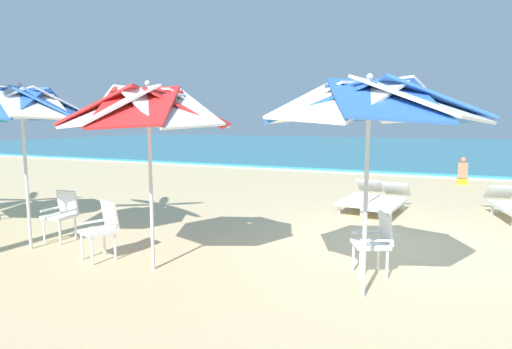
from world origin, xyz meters
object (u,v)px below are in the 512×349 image
Objects in this scene: beach_umbrella_2 at (21,106)px; sun_lounger_2 at (361,197)px; plastic_chair_0 at (375,240)px; beach_umbrella_1 at (148,109)px; beach_umbrella_0 at (369,103)px; sun_lounger_1 at (388,201)px; beachgoer_seated at (462,175)px; plastic_chair_2 at (62,212)px; plastic_chair_1 at (102,227)px.

sun_lounger_2 is (4.36, 5.45, -2.04)m from beach_umbrella_2.
beach_umbrella_1 reaches higher than plastic_chair_0.
beach_umbrella_0 is at bearing 2.67° from beach_umbrella_2.
beachgoer_seated is at bearing 73.10° from sun_lounger_1.
beach_umbrella_0 is at bearing 4.47° from beach_umbrella_1.
beach_umbrella_1 is at bearing 0.55° from beach_umbrella_2.
beach_umbrella_1 reaches higher than beach_umbrella_0.
plastic_chair_2 is 0.39× the size of sun_lounger_1.
beach_umbrella_1 reaches higher than plastic_chair_2.
sun_lounger_2 is at bearing 51.37° from beach_umbrella_2.
beach_umbrella_2 reaches higher than plastic_chair_0.
beach_umbrella_0 reaches higher than plastic_chair_0.
beach_umbrella_0 is 1.18× the size of sun_lounger_1.
beach_umbrella_0 is 3.01× the size of plastic_chair_2.
beach_umbrella_1 reaches higher than sun_lounger_1.
plastic_chair_0 is at bearing 4.60° from plastic_chair_2.
sun_lounger_1 and sun_lounger_2 have the same top height.
beach_umbrella_2 is 7.27m from sun_lounger_2.
beach_umbrella_1 is 2.43m from beach_umbrella_2.
beach_umbrella_2 is 1.23× the size of sun_lounger_2.
beachgoer_seated is (1.43, 10.62, -1.98)m from beach_umbrella_0.
plastic_chair_2 is at bearing 84.39° from beach_umbrella_2.
beach_umbrella_1 reaches higher than sun_lounger_2.
beach_umbrella_1 is at bearing -4.12° from plastic_chair_1.
plastic_chair_0 is at bearing -77.65° from sun_lounger_2.
beach_umbrella_0 is 1.94m from plastic_chair_0.
sun_lounger_1 is 0.70m from sun_lounger_2.
sun_lounger_2 is at bearing 158.44° from sun_lounger_1.
beach_umbrella_1 is 0.98× the size of beach_umbrella_2.
sun_lounger_1 is (4.95, 4.59, -0.22)m from plastic_chair_2.
beach_umbrella_1 is at bearing -116.49° from sun_lounger_1.
plastic_chair_1 is at bearing 175.88° from beach_umbrella_1.
plastic_chair_0 is 5.72m from beach_umbrella_2.
beach_umbrella_0 reaches higher than beachgoer_seated.
plastic_chair_0 is at bearing 10.89° from beach_umbrella_2.
plastic_chair_0 is 0.39× the size of sun_lounger_1.
sun_lounger_1 is at bearing 42.86° from plastic_chair_2.
beachgoer_seated reaches higher than plastic_chair_2.
beachgoer_seated is at bearing 81.86° from plastic_chair_0.
beach_umbrella_2 is at bearing -133.97° from sun_lounger_1.
beach_umbrella_2 is 3.10× the size of plastic_chair_2.
sun_lounger_2 is at bearing -113.70° from beachgoer_seated.
beachgoer_seated is (2.38, 5.42, 0.01)m from sun_lounger_2.
plastic_chair_2 is at bearing 160.00° from plastic_chair_1.
beach_umbrella_0 is 10.90m from beachgoer_seated.
beach_umbrella_2 is at bearing -95.61° from plastic_chair_2.
beach_umbrella_1 is (-2.87, -0.22, -0.04)m from beach_umbrella_0.
beach_umbrella_0 is at bearing -3.85° from plastic_chair_2.
beach_umbrella_0 is 2.88m from beach_umbrella_1.
plastic_chair_0 is 9.95m from beachgoer_seated.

